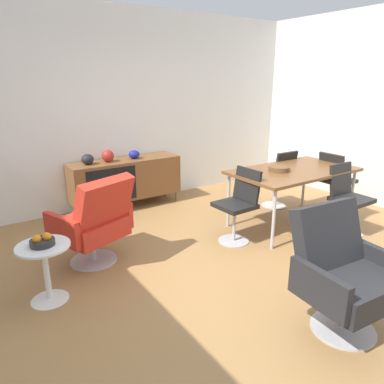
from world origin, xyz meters
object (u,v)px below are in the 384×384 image
sideboard (126,179)px  dining_chair_front_right (347,197)px  dining_chair_near_window (239,203)px  vase_cobalt (134,154)px  vase_sculptural_dark (88,159)px  dining_table (293,173)px  dining_chair_back_right (278,177)px  lounge_chair_red (95,221)px  side_table_round (46,266)px  fruit_bowl (42,241)px  dining_chair_far_end (335,180)px  vase_ceramic_small (108,156)px  armchair_black_shell (343,271)px  wooden_bowl_on_table (279,169)px

sideboard → dining_chair_front_right: dining_chair_front_right is taller
dining_chair_front_right → dining_chair_near_window: bearing=155.6°
vase_cobalt → vase_sculptural_dark: 0.68m
dining_table → dining_chair_back_right: (0.35, 0.56, -0.23)m
vase_cobalt → dining_chair_back_right: bearing=-35.9°
lounge_chair_red → side_table_round: bearing=-145.0°
vase_sculptural_dark → fruit_bowl: size_ratio=0.82×
dining_chair_far_end → dining_chair_near_window: bearing=179.9°
vase_cobalt → lounge_chair_red: (-1.11, -1.40, -0.31)m
vase_ceramic_small → lounge_chair_red: lounge_chair_red is taller
dining_chair_front_right → dining_chair_back_right: bearing=90.1°
vase_cobalt → side_table_round: size_ratio=0.31×
dining_chair_front_right → dining_chair_far_end: (0.54, 0.56, 0.00)m
sideboard → dining_chair_back_right: dining_chair_back_right is taller
dining_chair_back_right → side_table_round: bearing=-170.4°
vase_sculptural_dark → armchair_black_shell: 3.50m
armchair_black_shell → dining_chair_near_window: bearing=76.9°
vase_ceramic_small → wooden_bowl_on_table: vase_ceramic_small is taller
vase_sculptural_dark → side_table_round: bearing=-118.9°
sideboard → dining_chair_far_end: 2.99m
vase_cobalt → lounge_chair_red: size_ratio=0.17×
dining_chair_far_end → lounge_chair_red: 3.37m
sideboard → vase_ceramic_small: 0.44m
dining_chair_near_window → lounge_chair_red: bearing=166.2°
vase_sculptural_dark → dining_chair_back_right: (2.39, -1.23, -0.32)m
wooden_bowl_on_table → fruit_bowl: wooden_bowl_on_table is taller
vase_ceramic_small → fruit_bowl: 2.23m
dining_chair_near_window → dining_chair_back_right: bearing=24.2°
dining_chair_back_right → armchair_black_shell: armchair_black_shell is taller
dining_chair_far_end → fruit_bowl: bearing=-179.7°
dining_chair_far_end → dining_chair_front_right: bearing=-134.0°
dining_table → dining_chair_far_end: (0.89, -0.00, -0.23)m
sideboard → wooden_bowl_on_table: 2.19m
sideboard → fruit_bowl: (-1.53, -1.81, 0.12)m
side_table_round → dining_chair_front_right: bearing=-9.1°
vase_sculptural_dark → dining_chair_back_right: bearing=-27.3°
dining_table → vase_cobalt: bearing=127.1°
wooden_bowl_on_table → dining_chair_far_end: dining_chair_far_end is taller
dining_chair_near_window → wooden_bowl_on_table: bearing=3.5°
vase_ceramic_small → wooden_bowl_on_table: size_ratio=0.66×
sideboard → dining_chair_back_right: size_ratio=1.87×
sideboard → side_table_round: (-1.53, -1.80, -0.12)m
dining_chair_front_right → fruit_bowl: bearing=170.9°
dining_chair_back_right → wooden_bowl_on_table: bearing=-137.6°
vase_ceramic_small → armchair_black_shell: 3.45m
armchair_black_shell → dining_chair_far_end: bearing=36.7°
dining_table → dining_chair_far_end: size_ratio=1.87×
vase_sculptural_dark → vase_ceramic_small: 0.29m
dining_chair_front_right → vase_cobalt: bearing=126.0°
vase_ceramic_small → dining_chair_front_right: bearing=-48.2°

